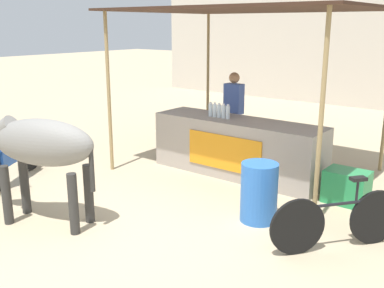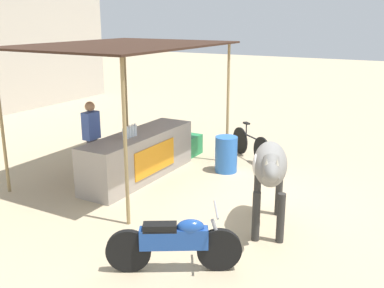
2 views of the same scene
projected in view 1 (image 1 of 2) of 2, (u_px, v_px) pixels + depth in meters
name	position (u px, v px, depth m)	size (l,w,h in m)	color
ground_plane	(149.00, 215.00, 6.08)	(60.00, 60.00, 0.00)	tan
stall_counter	(237.00, 147.00, 7.63)	(3.00, 0.82, 0.96)	#9E9389
stall_awning	(250.00, 15.00, 7.30)	(4.20, 3.20, 2.76)	#382319
water_bottle_row	(219.00, 111.00, 7.64)	(0.43, 0.07, 0.25)	silver
vendor_behind_counter	(233.00, 115.00, 8.44)	(0.34, 0.22, 1.65)	#383842
cooler_box	(347.00, 187.00, 6.46)	(0.60, 0.44, 0.48)	#268C4C
water_barrel	(259.00, 192.00, 5.83)	(0.48, 0.48, 0.79)	blue
cow	(39.00, 145.00, 5.62)	(1.83, 0.98, 1.44)	gray
motorcycle_parked	(12.00, 156.00, 7.31)	(1.02, 1.58, 0.90)	black
bicycle_leaning	(338.00, 220.00, 5.10)	(1.03, 1.35, 0.85)	black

